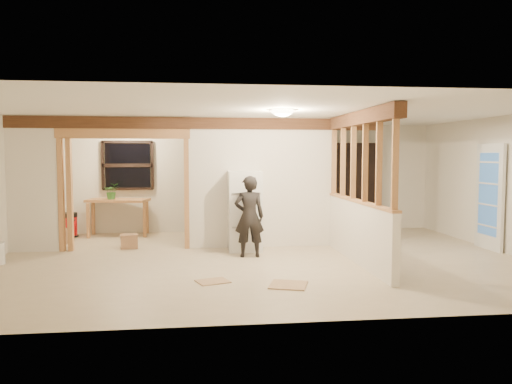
{
  "coord_description": "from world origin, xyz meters",
  "views": [
    {
      "loc": [
        -1.07,
        -8.35,
        1.78
      ],
      "look_at": [
        -0.01,
        0.4,
        1.13
      ],
      "focal_mm": 35.0,
      "sensor_mm": 36.0,
      "label": 1
    }
  ],
  "objects": [
    {
      "name": "ceiling",
      "position": [
        0.0,
        0.0,
        2.5
      ],
      "size": [
        9.0,
        6.5,
        0.01
      ],
      "primitive_type": "cube",
      "color": "white"
    },
    {
      "name": "bookshelf",
      "position": [
        2.69,
        3.01,
        1.03
      ],
      "size": [
        1.03,
        0.34,
        2.06
      ],
      "primitive_type": "cube",
      "color": "black",
      "rests_on": "floor"
    },
    {
      "name": "partition_left_stub",
      "position": [
        -4.05,
        1.2,
        1.25
      ],
      "size": [
        0.9,
        0.12,
        2.5
      ],
      "primitive_type": "cube",
      "color": "silver",
      "rests_on": "floor"
    },
    {
      "name": "wall_back",
      "position": [
        0.0,
        3.25,
        1.25
      ],
      "size": [
        9.0,
        0.01,
        2.5
      ],
      "primitive_type": "cube",
      "color": "silver",
      "rests_on": "floor"
    },
    {
      "name": "french_door",
      "position": [
        4.42,
        0.4,
        1.0
      ],
      "size": [
        0.12,
        0.86,
        2.0
      ],
      "primitive_type": "cube",
      "color": "white",
      "rests_on": "floor"
    },
    {
      "name": "floor_panel_near",
      "position": [
        0.17,
        -1.75,
        0.01
      ],
      "size": [
        0.62,
        0.62,
        0.02
      ],
      "primitive_type": "cube",
      "rotation": [
        0.0,
        0.0,
        -0.32
      ],
      "color": "tan",
      "rests_on": "floor"
    },
    {
      "name": "shop_vac",
      "position": [
        -3.83,
        2.78,
        0.27
      ],
      "size": [
        0.55,
        0.55,
        0.54
      ],
      "primitive_type": "cylinder",
      "rotation": [
        0.0,
        0.0,
        0.4
      ],
      "color": "#B70B0E",
      "rests_on": "floor"
    },
    {
      "name": "ceiling_dome_util",
      "position": [
        -2.5,
        2.3,
        2.48
      ],
      "size": [
        0.32,
        0.32,
        0.14
      ],
      "primitive_type": "ellipsoid",
      "color": "#FFEABF",
      "rests_on": "ceiling"
    },
    {
      "name": "wall_right",
      "position": [
        4.5,
        0.0,
        1.25
      ],
      "size": [
        0.01,
        6.5,
        2.5
      ],
      "primitive_type": "cube",
      "color": "silver",
      "rests_on": "floor"
    },
    {
      "name": "box_util_a",
      "position": [
        -2.35,
        1.33,
        0.13
      ],
      "size": [
        0.35,
        0.32,
        0.27
      ],
      "primitive_type": "cube",
      "rotation": [
        0.0,
        0.0,
        0.17
      ],
      "color": "#986B49",
      "rests_on": "floor"
    },
    {
      "name": "hanging_bulb",
      "position": [
        -2.0,
        1.6,
        2.18
      ],
      "size": [
        0.07,
        0.07,
        0.07
      ],
      "primitive_type": "ellipsoid",
      "color": "#FFD88C",
      "rests_on": "ceiling"
    },
    {
      "name": "stud_partition",
      "position": [
        1.6,
        -0.4,
        1.66
      ],
      "size": [
        0.14,
        3.2,
        1.32
      ],
      "primitive_type": "cube",
      "color": "tan",
      "rests_on": "pony_wall"
    },
    {
      "name": "wall_front",
      "position": [
        0.0,
        -3.25,
        1.25
      ],
      "size": [
        9.0,
        0.01,
        2.5
      ],
      "primitive_type": "cube",
      "color": "silver",
      "rests_on": "floor"
    },
    {
      "name": "window_back",
      "position": [
        -2.6,
        3.17,
        1.55
      ],
      "size": [
        1.12,
        0.1,
        1.1
      ],
      "primitive_type": "cube",
      "color": "black",
      "rests_on": "wall_back"
    },
    {
      "name": "potted_plant",
      "position": [
        -2.9,
        2.82,
        0.99
      ],
      "size": [
        0.37,
        0.34,
        0.35
      ],
      "primitive_type": "imported",
      "rotation": [
        0.0,
        0.0,
        0.22
      ],
      "color": "#1F5122",
      "rests_on": "work_table"
    },
    {
      "name": "box_util_b",
      "position": [
        -3.81,
        1.86,
        0.16
      ],
      "size": [
        0.35,
        0.35,
        0.32
      ],
      "primitive_type": "cube",
      "rotation": [
        0.0,
        0.0,
        -0.03
      ],
      "color": "#986B49",
      "rests_on": "floor"
    },
    {
      "name": "floor",
      "position": [
        0.0,
        0.0,
        -0.01
      ],
      "size": [
        9.0,
        6.5,
        0.01
      ],
      "primitive_type": "cube",
      "color": "#C0AD8F",
      "rests_on": "ground"
    },
    {
      "name": "header_beam_back",
      "position": [
        -1.0,
        1.2,
        2.38
      ],
      "size": [
        7.0,
        0.18,
        0.22
      ],
      "primitive_type": "cube",
      "color": "#53301C",
      "rests_on": "ceiling"
    },
    {
      "name": "pony_wall",
      "position": [
        1.6,
        -0.4,
        0.5
      ],
      "size": [
        0.12,
        3.2,
        1.0
      ],
      "primitive_type": "cube",
      "color": "silver",
      "rests_on": "floor"
    },
    {
      "name": "partition_center",
      "position": [
        0.2,
        1.2,
        1.25
      ],
      "size": [
        2.8,
        0.12,
        2.5
      ],
      "primitive_type": "cube",
      "color": "silver",
      "rests_on": "floor"
    },
    {
      "name": "header_beam_right",
      "position": [
        1.6,
        -0.4,
        2.38
      ],
      "size": [
        0.18,
        3.3,
        0.22
      ],
      "primitive_type": "cube",
      "color": "#53301C",
      "rests_on": "ceiling"
    },
    {
      "name": "ceiling_dome_main",
      "position": [
        0.3,
        -0.5,
        2.48
      ],
      "size": [
        0.36,
        0.36,
        0.16
      ],
      "primitive_type": "ellipsoid",
      "color": "#FFEABF",
      "rests_on": "ceiling"
    },
    {
      "name": "woman",
      "position": [
        -0.15,
        0.23,
        0.71
      ],
      "size": [
        0.53,
        0.35,
        1.43
      ],
      "primitive_type": "imported",
      "rotation": [
        0.0,
        0.0,
        3.12
      ],
      "color": "#2A2627",
      "rests_on": "floor"
    },
    {
      "name": "work_table",
      "position": [
        -2.78,
        2.88,
        0.41
      ],
      "size": [
        1.4,
        0.9,
        0.82
      ],
      "primitive_type": "cube",
      "rotation": [
        0.0,
        0.0,
        -0.21
      ],
      "color": "tan",
      "rests_on": "floor"
    },
    {
      "name": "doorway_frame",
      "position": [
        -2.4,
        1.2,
        1.1
      ],
      "size": [
        2.46,
        0.14,
        2.2
      ],
      "primitive_type": "cube",
      "color": "tan",
      "rests_on": "floor"
    },
    {
      "name": "refrigerator",
      "position": [
        -0.17,
        0.84,
        0.74
      ],
      "size": [
        0.61,
        0.59,
        1.48
      ],
      "primitive_type": "cube",
      "color": "white",
      "rests_on": "floor"
    },
    {
      "name": "floor_panel_far",
      "position": [
        -0.85,
        -1.42,
        0.01
      ],
      "size": [
        0.52,
        0.47,
        0.01
      ],
      "primitive_type": "cube",
      "rotation": [
        0.0,
        0.0,
        0.34
      ],
      "color": "tan",
      "rests_on": "floor"
    }
  ]
}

